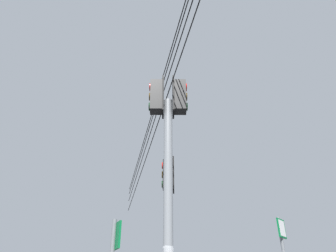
# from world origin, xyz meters

# --- Properties ---
(signal_mast_assembly) EXTENTS (4.83, 0.96, 6.62)m
(signal_mast_assembly) POSITION_xyz_m (0.72, 0.95, 4.68)
(signal_mast_assembly) COLOR gray
(signal_mast_assembly) RESTS_ON ground
(overhead_wire_span) EXTENTS (17.76, 3.86, 1.68)m
(overhead_wire_span) POSITION_xyz_m (0.80, 1.12, 6.83)
(overhead_wire_span) COLOR black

